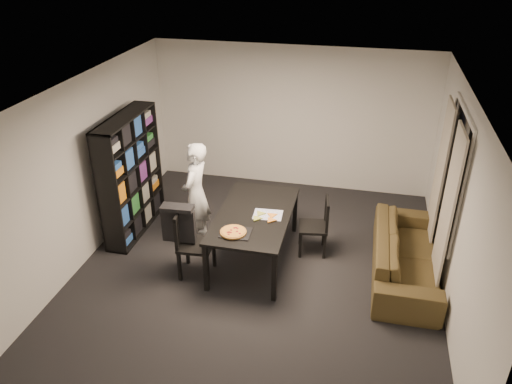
% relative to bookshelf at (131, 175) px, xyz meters
% --- Properties ---
extents(room, '(5.01, 5.51, 2.61)m').
position_rel_bookshelf_xyz_m(room, '(2.16, -0.60, 0.35)').
color(room, black).
rests_on(room, ground).
extents(window_pane, '(0.02, 1.40, 1.60)m').
position_rel_bookshelf_xyz_m(window_pane, '(4.64, -0.00, 0.55)').
color(window_pane, black).
rests_on(window_pane, room).
extents(window_frame, '(0.03, 1.52, 1.72)m').
position_rel_bookshelf_xyz_m(window_frame, '(4.64, -0.00, 0.55)').
color(window_frame, white).
rests_on(window_frame, room).
extents(curtain_left, '(0.03, 0.70, 2.25)m').
position_rel_bookshelf_xyz_m(curtain_left, '(4.56, -0.52, 0.20)').
color(curtain_left, '#BBB3A0').
rests_on(curtain_left, room).
extents(curtain_right, '(0.03, 0.70, 2.25)m').
position_rel_bookshelf_xyz_m(curtain_right, '(4.56, 0.52, 0.20)').
color(curtain_right, '#BBB3A0').
rests_on(curtain_right, room).
extents(bookshelf, '(0.35, 1.50, 1.90)m').
position_rel_bookshelf_xyz_m(bookshelf, '(0.00, 0.00, 0.00)').
color(bookshelf, black).
rests_on(bookshelf, room).
extents(dining_table, '(1.02, 1.83, 0.76)m').
position_rel_bookshelf_xyz_m(dining_table, '(2.05, -0.39, -0.25)').
color(dining_table, black).
rests_on(dining_table, room).
extents(chair_left, '(0.49, 0.49, 0.99)m').
position_rel_bookshelf_xyz_m(chair_left, '(1.25, -0.93, -0.39)').
color(chair_left, black).
rests_on(chair_left, room).
extents(chair_right, '(0.47, 0.47, 0.89)m').
position_rel_bookshelf_xyz_m(chair_right, '(2.94, -0.01, -0.44)').
color(chair_right, black).
rests_on(chair_right, room).
extents(draped_jacket, '(0.46, 0.22, 0.54)m').
position_rel_bookshelf_xyz_m(draped_jacket, '(1.12, -0.93, -0.14)').
color(draped_jacket, black).
rests_on(draped_jacket, chair_left).
extents(person, '(0.43, 0.61, 1.61)m').
position_rel_bookshelf_xyz_m(person, '(1.08, -0.09, -0.14)').
color(person, white).
rests_on(person, room).
extents(baking_tray, '(0.41, 0.33, 0.01)m').
position_rel_bookshelf_xyz_m(baking_tray, '(1.93, -0.95, -0.18)').
color(baking_tray, black).
rests_on(baking_tray, dining_table).
extents(pepperoni_pizza, '(0.35, 0.35, 0.03)m').
position_rel_bookshelf_xyz_m(pepperoni_pizza, '(1.90, -0.97, -0.16)').
color(pepperoni_pizza, olive).
rests_on(pepperoni_pizza, dining_table).
extents(kitchen_towel, '(0.42, 0.33, 0.01)m').
position_rel_bookshelf_xyz_m(kitchen_towel, '(2.25, -0.40, -0.18)').
color(kitchen_towel, white).
rests_on(kitchen_towel, dining_table).
extents(pizza_slices, '(0.42, 0.37, 0.01)m').
position_rel_bookshelf_xyz_m(pizza_slices, '(2.22, -0.48, -0.17)').
color(pizza_slices, '#E3C047').
rests_on(pizza_slices, dining_table).
extents(sofa, '(0.86, 2.19, 0.64)m').
position_rel_bookshelf_xyz_m(sofa, '(4.18, -0.29, -0.63)').
color(sofa, '#453B1B').
rests_on(sofa, room).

